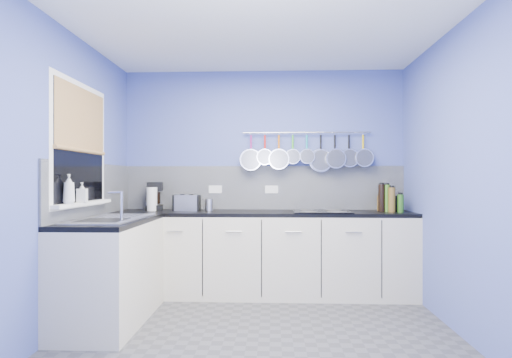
# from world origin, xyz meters

# --- Properties ---
(floor) EXTENTS (3.20, 3.00, 0.02)m
(floor) POSITION_xyz_m (0.00, 0.00, -0.01)
(floor) COLOR #47474C
(floor) RESTS_ON ground
(ceiling) EXTENTS (3.20, 3.00, 0.02)m
(ceiling) POSITION_xyz_m (0.00, 0.00, 2.51)
(ceiling) COLOR white
(ceiling) RESTS_ON ground
(wall_back) EXTENTS (3.20, 0.02, 2.50)m
(wall_back) POSITION_xyz_m (0.00, 1.51, 1.25)
(wall_back) COLOR #4A58A7
(wall_back) RESTS_ON ground
(wall_front) EXTENTS (3.20, 0.02, 2.50)m
(wall_front) POSITION_xyz_m (0.00, -1.51, 1.25)
(wall_front) COLOR #4A58A7
(wall_front) RESTS_ON ground
(wall_left) EXTENTS (0.02, 3.00, 2.50)m
(wall_left) POSITION_xyz_m (-1.61, 0.00, 1.25)
(wall_left) COLOR #4A58A7
(wall_left) RESTS_ON ground
(wall_right) EXTENTS (0.02, 3.00, 2.50)m
(wall_right) POSITION_xyz_m (1.61, 0.00, 1.25)
(wall_right) COLOR #4A58A7
(wall_right) RESTS_ON ground
(backsplash_back) EXTENTS (3.20, 0.02, 0.50)m
(backsplash_back) POSITION_xyz_m (0.00, 1.49, 1.15)
(backsplash_back) COLOR #92949A
(backsplash_back) RESTS_ON wall_back
(backsplash_left) EXTENTS (0.02, 1.80, 0.50)m
(backsplash_left) POSITION_xyz_m (-1.59, 0.60, 1.15)
(backsplash_left) COLOR #92949A
(backsplash_left) RESTS_ON wall_left
(cabinet_run_back) EXTENTS (3.20, 0.60, 0.86)m
(cabinet_run_back) POSITION_xyz_m (0.00, 1.20, 0.43)
(cabinet_run_back) COLOR beige
(cabinet_run_back) RESTS_ON ground
(worktop_back) EXTENTS (3.20, 0.60, 0.04)m
(worktop_back) POSITION_xyz_m (0.00, 1.20, 0.88)
(worktop_back) COLOR black
(worktop_back) RESTS_ON cabinet_run_back
(cabinet_run_left) EXTENTS (0.60, 1.20, 0.86)m
(cabinet_run_left) POSITION_xyz_m (-1.30, 0.30, 0.43)
(cabinet_run_left) COLOR beige
(cabinet_run_left) RESTS_ON ground
(worktop_left) EXTENTS (0.60, 1.20, 0.04)m
(worktop_left) POSITION_xyz_m (-1.30, 0.30, 0.88)
(worktop_left) COLOR black
(worktop_left) RESTS_ON cabinet_run_left
(window_frame) EXTENTS (0.01, 1.00, 1.10)m
(window_frame) POSITION_xyz_m (-1.58, 0.30, 1.55)
(window_frame) COLOR white
(window_frame) RESTS_ON wall_left
(window_glass) EXTENTS (0.01, 0.90, 1.00)m
(window_glass) POSITION_xyz_m (-1.57, 0.30, 1.55)
(window_glass) COLOR black
(window_glass) RESTS_ON wall_left
(bamboo_blind) EXTENTS (0.01, 0.90, 0.55)m
(bamboo_blind) POSITION_xyz_m (-1.56, 0.30, 1.77)
(bamboo_blind) COLOR #9E804D
(bamboo_blind) RESTS_ON wall_left
(window_sill) EXTENTS (0.10, 0.98, 0.03)m
(window_sill) POSITION_xyz_m (-1.55, 0.30, 1.04)
(window_sill) COLOR white
(window_sill) RESTS_ON wall_left
(sink_unit) EXTENTS (0.50, 0.95, 0.01)m
(sink_unit) POSITION_xyz_m (-1.30, 0.30, 0.90)
(sink_unit) COLOR silver
(sink_unit) RESTS_ON worktop_left
(mixer_tap) EXTENTS (0.12, 0.08, 0.26)m
(mixer_tap) POSITION_xyz_m (-1.14, 0.12, 1.03)
(mixer_tap) COLOR silver
(mixer_tap) RESTS_ON worktop_left
(socket_left) EXTENTS (0.15, 0.01, 0.09)m
(socket_left) POSITION_xyz_m (-0.55, 1.48, 1.13)
(socket_left) COLOR white
(socket_left) RESTS_ON backsplash_back
(socket_right) EXTENTS (0.15, 0.01, 0.09)m
(socket_right) POSITION_xyz_m (0.10, 1.48, 1.13)
(socket_right) COLOR white
(socket_right) RESTS_ON backsplash_back
(pot_rail) EXTENTS (1.45, 0.02, 0.02)m
(pot_rail) POSITION_xyz_m (0.50, 1.45, 1.78)
(pot_rail) COLOR silver
(pot_rail) RESTS_ON wall_back
(soap_bottle_a) EXTENTS (0.11, 0.11, 0.24)m
(soap_bottle_a) POSITION_xyz_m (-1.53, 0.01, 1.17)
(soap_bottle_a) COLOR white
(soap_bottle_a) RESTS_ON window_sill
(soap_bottle_b) EXTENTS (0.09, 0.09, 0.17)m
(soap_bottle_b) POSITION_xyz_m (-1.53, 0.24, 1.14)
(soap_bottle_b) COLOR white
(soap_bottle_b) RESTS_ON window_sill
(paper_towel) EXTENTS (0.14, 0.14, 0.26)m
(paper_towel) POSITION_xyz_m (-1.22, 1.23, 1.03)
(paper_towel) COLOR white
(paper_towel) RESTS_ON worktop_back
(coffee_maker) EXTENTS (0.21, 0.23, 0.32)m
(coffee_maker) POSITION_xyz_m (-1.21, 1.30, 1.06)
(coffee_maker) COLOR black
(coffee_maker) RESTS_ON worktop_back
(toaster) EXTENTS (0.28, 0.18, 0.17)m
(toaster) POSITION_xyz_m (-0.84, 1.27, 0.99)
(toaster) COLOR silver
(toaster) RESTS_ON worktop_back
(canister) EXTENTS (0.10, 0.10, 0.13)m
(canister) POSITION_xyz_m (-0.59, 1.26, 0.96)
(canister) COLOR silver
(canister) RESTS_ON worktop_back
(hob) EXTENTS (0.60, 0.53, 0.01)m
(hob) POSITION_xyz_m (0.63, 1.16, 0.91)
(hob) COLOR black
(hob) RESTS_ON worktop_back
(pan_0) EXTENTS (0.25, 0.11, 0.44)m
(pan_0) POSITION_xyz_m (-0.13, 1.44, 1.56)
(pan_0) COLOR silver
(pan_0) RESTS_ON pot_rail
(pan_1) EXTENTS (0.18, 0.11, 0.37)m
(pan_1) POSITION_xyz_m (0.02, 1.44, 1.59)
(pan_1) COLOR silver
(pan_1) RESTS_ON pot_rail
(pan_2) EXTENTS (0.24, 0.12, 0.43)m
(pan_2) POSITION_xyz_m (0.18, 1.44, 1.57)
(pan_2) COLOR silver
(pan_2) RESTS_ON pot_rail
(pan_3) EXTENTS (0.17, 0.07, 0.36)m
(pan_3) POSITION_xyz_m (0.34, 1.44, 1.60)
(pan_3) COLOR silver
(pan_3) RESTS_ON pot_rail
(pan_4) EXTENTS (0.17, 0.11, 0.36)m
(pan_4) POSITION_xyz_m (0.50, 1.44, 1.60)
(pan_4) COLOR silver
(pan_4) RESTS_ON pot_rail
(pan_5) EXTENTS (0.26, 0.06, 0.45)m
(pan_5) POSITION_xyz_m (0.66, 1.44, 1.56)
(pan_5) COLOR silver
(pan_5) RESTS_ON pot_rail
(pan_6) EXTENTS (0.22, 0.12, 0.41)m
(pan_6) POSITION_xyz_m (0.82, 1.44, 1.57)
(pan_6) COLOR silver
(pan_6) RESTS_ON pot_rail
(pan_7) EXTENTS (0.21, 0.08, 0.40)m
(pan_7) POSITION_xyz_m (0.98, 1.44, 1.58)
(pan_7) COLOR silver
(pan_7) RESTS_ON pot_rail
(pan_8) EXTENTS (0.21, 0.10, 0.40)m
(pan_8) POSITION_xyz_m (1.14, 1.44, 1.58)
(pan_8) COLOR silver
(pan_8) RESTS_ON pot_rail
(condiment_0) EXTENTS (0.05, 0.05, 0.13)m
(condiment_0) POSITION_xyz_m (1.47, 1.33, 0.96)
(condiment_0) COLOR #8C5914
(condiment_0) RESTS_ON worktop_back
(condiment_1) EXTENTS (0.06, 0.06, 0.23)m
(condiment_1) POSITION_xyz_m (1.37, 1.30, 1.02)
(condiment_1) COLOR olive
(condiment_1) RESTS_ON worktop_back
(condiment_2) EXTENTS (0.05, 0.05, 0.17)m
(condiment_2) POSITION_xyz_m (1.28, 1.30, 0.98)
(condiment_2) COLOR brown
(condiment_2) RESTS_ON worktop_back
(condiment_3) EXTENTS (0.07, 0.07, 0.15)m
(condiment_3) POSITION_xyz_m (1.43, 1.20, 0.98)
(condiment_3) COLOR black
(condiment_3) RESTS_ON worktop_back
(condiment_4) EXTENTS (0.07, 0.07, 0.29)m
(condiment_4) POSITION_xyz_m (1.34, 1.22, 1.04)
(condiment_4) COLOR #3F721E
(condiment_4) RESTS_ON worktop_back
(condiment_5) EXTENTS (0.07, 0.07, 0.29)m
(condiment_5) POSITION_xyz_m (1.28, 1.22, 1.05)
(condiment_5) COLOR black
(condiment_5) RESTS_ON worktop_back
(condiment_6) EXTENTS (0.07, 0.07, 0.19)m
(condiment_6) POSITION_xyz_m (1.46, 1.14, 0.99)
(condiment_6) COLOR #265919
(condiment_6) RESTS_ON worktop_back
(condiment_7) EXTENTS (0.07, 0.07, 0.26)m
(condiment_7) POSITION_xyz_m (1.37, 1.14, 1.03)
(condiment_7) COLOR brown
(condiment_7) RESTS_ON worktop_back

